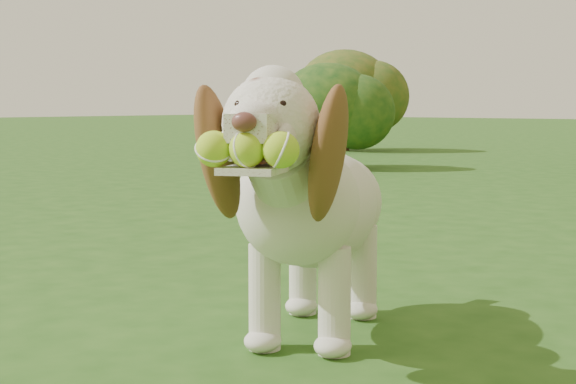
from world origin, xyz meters
The scene contains 4 objects.
ground centered at (0.00, 0.00, 0.00)m, with size 80.00×80.00×0.00m, color #224B15.
dog centered at (0.10, -0.06, 0.47)m, with size 0.81×1.29×0.88m.
shrub_a centered at (-4.33, 6.18, 0.73)m, with size 1.20×1.20×1.25m.
shrub_e centered at (-6.41, 9.53, 0.96)m, with size 1.58×1.58×1.64m.
Camera 1 is at (1.80, -2.32, 0.77)m, focal length 55.00 mm.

